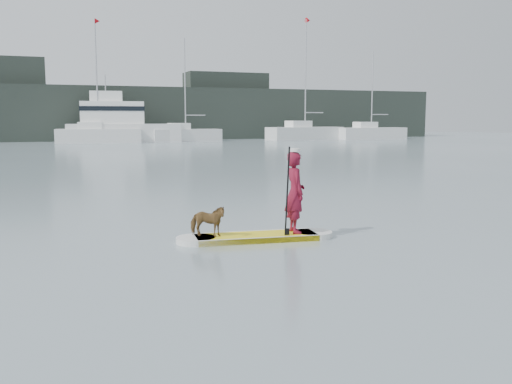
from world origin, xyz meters
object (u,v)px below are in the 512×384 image
object	(u,v)px
paddler	(295,192)
sailboat_f	(304,132)
sailboat_d	(98,134)
sailboat_e	(185,134)
paddleboard	(256,237)
motor_yacht_a	(119,123)
dog	(207,221)
sailboat_g	(371,132)

from	to	relation	value
paddler	sailboat_f	distance (m)	54.53
sailboat_d	sailboat_f	world-z (taller)	sailboat_f
sailboat_e	paddler	bearing A→B (deg)	-105.41
sailboat_f	sailboat_d	bearing A→B (deg)	170.94
paddleboard	motor_yacht_a	world-z (taller)	motor_yacht_a
sailboat_d	dog	bearing A→B (deg)	-86.91
paddler	dog	distance (m)	1.92
motor_yacht_a	sailboat_g	world-z (taller)	sailboat_g
sailboat_d	sailboat_g	world-z (taller)	sailboat_d
paddler	sailboat_d	distance (m)	49.46
paddleboard	sailboat_d	bearing A→B (deg)	95.72
paddler	paddleboard	bearing A→B (deg)	89.53
sailboat_g	motor_yacht_a	bearing A→B (deg)	173.87
paddler	sailboat_f	size ratio (longest dim) A/B	0.12
sailboat_e	sailboat_f	bearing A→B (deg)	-5.37
paddler	motor_yacht_a	world-z (taller)	motor_yacht_a
dog	paddler	bearing A→B (deg)	-66.40
paddleboard	sailboat_e	size ratio (longest dim) A/B	0.30
paddleboard	sailboat_g	bearing A→B (deg)	63.12
paddler	motor_yacht_a	xyz separation A→B (m)	(2.91, 50.22, 0.98)
sailboat_g	paddleboard	bearing A→B (deg)	-126.46
sailboat_d	motor_yacht_a	distance (m)	2.56
sailboat_e	paddleboard	bearing A→B (deg)	-106.36
paddler	sailboat_f	world-z (taller)	sailboat_f
sailboat_e	sailboat_g	xyz separation A→B (m)	(22.28, -1.21, 0.02)
sailboat_e	sailboat_g	world-z (taller)	sailboat_e
sailboat_d	motor_yacht_a	world-z (taller)	sailboat_d
paddleboard	sailboat_g	world-z (taller)	sailboat_g
paddleboard	sailboat_e	distance (m)	50.38
paddleboard	paddler	xyz separation A→B (m)	(0.83, -0.11, 0.91)
motor_yacht_a	sailboat_f	bearing A→B (deg)	1.94
paddleboard	sailboat_d	distance (m)	49.37
sailboat_e	sailboat_g	distance (m)	22.32
motor_yacht_a	sailboat_e	bearing A→B (deg)	-2.07
paddleboard	sailboat_f	xyz separation A→B (m)	(24.61, 48.96, 0.87)
dog	motor_yacht_a	world-z (taller)	motor_yacht_a
sailboat_f	paddler	bearing A→B (deg)	-123.98
sailboat_e	motor_yacht_a	world-z (taller)	sailboat_e
paddleboard	sailboat_e	xyz separation A→B (m)	(10.60, 49.25, 0.72)
sailboat_g	sailboat_e	bearing A→B (deg)	174.83
motor_yacht_a	sailboat_g	distance (m)	29.24
dog	motor_yacht_a	distance (m)	50.22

